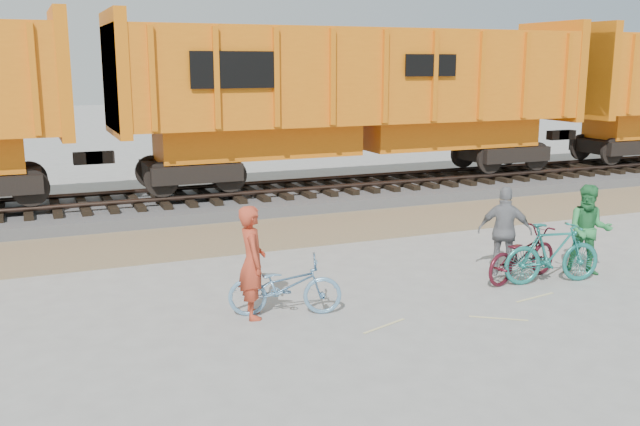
# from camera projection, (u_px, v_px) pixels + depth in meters

# --- Properties ---
(ground) EXTENTS (120.00, 120.00, 0.00)m
(ground) POSITION_uv_depth(u_px,v_px,m) (415.00, 302.00, 11.91)
(ground) COLOR #9E9E99
(ground) RESTS_ON ground
(gravel_strip) EXTENTS (120.00, 3.00, 0.02)m
(gravel_strip) POSITION_uv_depth(u_px,v_px,m) (297.00, 231.00, 16.87)
(gravel_strip) COLOR #8E7558
(gravel_strip) RESTS_ON ground
(ballast_bed) EXTENTS (120.00, 4.00, 0.30)m
(ballast_bed) POSITION_uv_depth(u_px,v_px,m) (253.00, 199.00, 20.00)
(ballast_bed) COLOR slate
(ballast_bed) RESTS_ON ground
(track) EXTENTS (120.00, 2.60, 0.24)m
(track) POSITION_uv_depth(u_px,v_px,m) (253.00, 188.00, 19.93)
(track) COLOR black
(track) RESTS_ON ballast_bed
(hopper_car_center) EXTENTS (14.00, 3.13, 4.65)m
(hopper_car_center) POSITION_uv_depth(u_px,v_px,m) (360.00, 94.00, 20.65)
(hopper_car_center) COLOR black
(hopper_car_center) RESTS_ON track
(bicycle_blue) EXTENTS (1.89, 1.14, 0.94)m
(bicycle_blue) POSITION_uv_depth(u_px,v_px,m) (285.00, 286.00, 11.22)
(bicycle_blue) COLOR #6695BA
(bicycle_blue) RESTS_ON ground
(bicycle_teal) EXTENTS (1.93, 0.85, 1.12)m
(bicycle_teal) POSITION_uv_depth(u_px,v_px,m) (552.00, 253.00, 12.81)
(bicycle_teal) COLOR #1E746C
(bicycle_teal) RESTS_ON ground
(bicycle_maroon) EXTENTS (1.95, 1.10, 0.97)m
(bicycle_maroon) POSITION_uv_depth(u_px,v_px,m) (522.00, 255.00, 13.00)
(bicycle_maroon) COLOR #47101B
(bicycle_maroon) RESTS_ON ground
(person_solo) EXTENTS (0.51, 0.70, 1.79)m
(person_solo) POSITION_uv_depth(u_px,v_px,m) (252.00, 262.00, 11.04)
(person_solo) COLOR #AD3922
(person_solo) RESTS_ON ground
(person_man) EXTENTS (1.05, 1.02, 1.71)m
(person_man) POSITION_uv_depth(u_px,v_px,m) (589.00, 230.00, 13.31)
(person_man) COLOR #2A7E40
(person_man) RESTS_ON ground
(person_woman) EXTENTS (1.03, 0.93, 1.68)m
(person_woman) POSITION_uv_depth(u_px,v_px,m) (505.00, 231.00, 13.25)
(person_woman) COLOR slate
(person_woman) RESTS_ON ground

